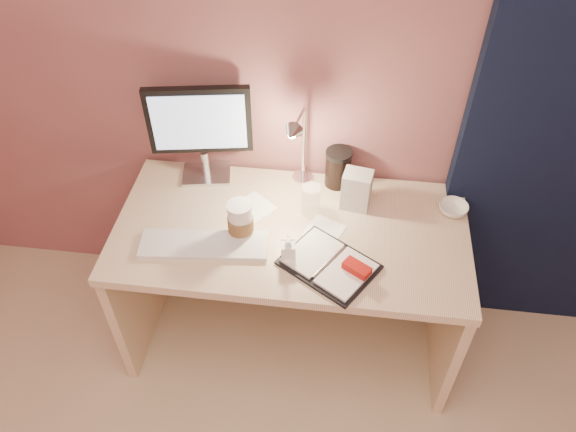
# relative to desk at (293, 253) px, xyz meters

# --- Properties ---
(room) EXTENTS (3.50, 3.50, 3.50)m
(room) POSITION_rel_desk_xyz_m (0.95, 0.24, 0.63)
(room) COLOR #C6B28E
(room) RESTS_ON ground
(desk) EXTENTS (1.40, 0.70, 0.73)m
(desk) POSITION_rel_desk_xyz_m (0.00, 0.00, 0.00)
(desk) COLOR beige
(desk) RESTS_ON ground
(monitor) EXTENTS (0.42, 0.18, 0.44)m
(monitor) POSITION_rel_desk_xyz_m (-0.40, 0.20, 0.49)
(monitor) COLOR silver
(monitor) RESTS_ON desk
(keyboard) EXTENTS (0.50, 0.19, 0.02)m
(keyboard) POSITION_rel_desk_xyz_m (-0.32, -0.21, 0.24)
(keyboard) COLOR silver
(keyboard) RESTS_ON desk
(planner) EXTENTS (0.41, 0.38, 0.05)m
(planner) POSITION_rel_desk_xyz_m (0.17, -0.25, 0.24)
(planner) COLOR black
(planner) RESTS_ON desk
(paper_b) EXTENTS (0.18, 0.18, 0.00)m
(paper_b) POSITION_rel_desk_xyz_m (0.13, -0.07, 0.23)
(paper_b) COLOR white
(paper_b) RESTS_ON desk
(paper_c) EXTENTS (0.20, 0.20, 0.00)m
(paper_c) POSITION_rel_desk_xyz_m (-0.17, 0.02, 0.23)
(paper_c) COLOR white
(paper_c) RESTS_ON desk
(coffee_cup) EXTENTS (0.10, 0.10, 0.16)m
(coffee_cup) POSITION_rel_desk_xyz_m (-0.19, -0.13, 0.30)
(coffee_cup) COLOR white
(coffee_cup) RESTS_ON desk
(clear_cup) EXTENTS (0.08, 0.08, 0.13)m
(clear_cup) POSITION_rel_desk_xyz_m (0.07, 0.03, 0.29)
(clear_cup) COLOR white
(clear_cup) RESTS_ON desk
(bowl) EXTENTS (0.12, 0.12, 0.04)m
(bowl) POSITION_rel_desk_xyz_m (0.64, 0.10, 0.24)
(bowl) COLOR silver
(bowl) RESTS_ON desk
(lotion_bottle) EXTENTS (0.06, 0.06, 0.12)m
(lotion_bottle) POSITION_rel_desk_xyz_m (0.01, -0.23, 0.28)
(lotion_bottle) COLOR white
(lotion_bottle) RESTS_ON desk
(dark_jar) EXTENTS (0.11, 0.11, 0.15)m
(dark_jar) POSITION_rel_desk_xyz_m (0.16, 0.22, 0.30)
(dark_jar) COLOR black
(dark_jar) RESTS_ON desk
(product_box) EXTENTS (0.13, 0.11, 0.17)m
(product_box) POSITION_rel_desk_xyz_m (0.24, 0.09, 0.31)
(product_box) COLOR silver
(product_box) RESTS_ON desk
(desk_lamp) EXTENTS (0.12, 0.24, 0.39)m
(desk_lamp) POSITION_rel_desk_xyz_m (0.03, 0.13, 0.47)
(desk_lamp) COLOR silver
(desk_lamp) RESTS_ON desk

